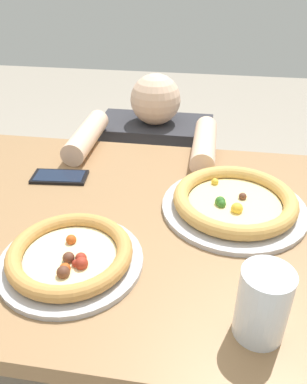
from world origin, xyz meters
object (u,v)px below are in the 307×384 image
(pizza_near, at_px, (70,256))
(diner_seated, at_px, (155,202))
(pizza_far, at_px, (234,202))
(cell_phone, at_px, (60,177))
(water_cup_clear, at_px, (263,304))

(pizza_near, height_order, diner_seated, diner_seated)
(pizza_far, bearing_deg, diner_seated, 118.02)
(cell_phone, height_order, diner_seated, diner_seated)
(pizza_near, distance_m, pizza_far, 0.41)
(water_cup_clear, xyz_separation_m, diner_seated, (-0.30, 0.86, -0.41))
(pizza_near, bearing_deg, pizza_far, 36.82)
(pizza_far, relative_size, cell_phone, 2.22)
(pizza_near, distance_m, water_cup_clear, 0.38)
(pizza_far, xyz_separation_m, diner_seated, (-0.27, 0.51, -0.37))
(pizza_near, xyz_separation_m, water_cup_clear, (0.36, -0.11, 0.05))
(pizza_far, bearing_deg, water_cup_clear, -84.71)
(pizza_near, relative_size, diner_seated, 0.31)
(diner_seated, bearing_deg, water_cup_clear, -70.57)
(pizza_near, xyz_separation_m, diner_seated, (0.05, 0.75, -0.36))
(water_cup_clear, height_order, cell_phone, water_cup_clear)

